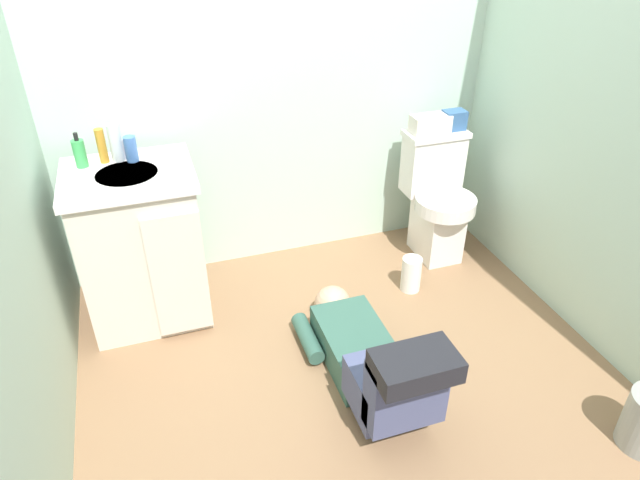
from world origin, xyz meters
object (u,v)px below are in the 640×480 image
(toilet, at_px, (437,198))
(faucet, at_px, (123,150))
(soap_dispenser, at_px, (80,153))
(tissue_box, at_px, (430,124))
(paper_towel_roll, at_px, (411,274))
(toiletry_bag, at_px, (454,120))
(vanity_cabinet, at_px, (142,245))
(bottle_clear, at_px, (116,143))
(person_plumber, at_px, (371,359))
(bottle_amber, at_px, (102,146))
(bottle_blue, at_px, (131,149))

(toilet, xyz_separation_m, faucet, (-1.69, 0.08, 0.50))
(toilet, bearing_deg, soap_dispenser, 178.07)
(tissue_box, xyz_separation_m, paper_towel_roll, (-0.26, -0.41, -0.70))
(faucet, xyz_separation_m, toiletry_bag, (1.79, 0.01, -0.06))
(vanity_cabinet, distance_m, bottle_clear, 0.51)
(toiletry_bag, relative_size, soap_dispenser, 0.75)
(faucet, bearing_deg, soap_dispenser, -173.99)
(faucet, height_order, person_plumber, faucet)
(toiletry_bag, relative_size, paper_towel_roll, 0.61)
(toilet, bearing_deg, toiletry_bag, 40.77)
(person_plumber, xyz_separation_m, bottle_amber, (-0.97, 1.02, 0.73))
(bottle_blue, distance_m, paper_towel_roll, 1.60)
(faucet, relative_size, bottle_blue, 0.82)
(bottle_amber, bearing_deg, faucet, -0.14)
(toilet, xyz_separation_m, tissue_box, (-0.05, 0.09, 0.43))
(toilet, height_order, toiletry_bag, toiletry_bag)
(toilet, bearing_deg, faucet, 177.18)
(soap_dispenser, xyz_separation_m, bottle_blue, (0.23, -0.01, -0.01))
(person_plumber, xyz_separation_m, bottle_blue, (-0.84, 0.99, 0.70))
(toiletry_bag, xyz_separation_m, paper_towel_roll, (-0.41, -0.41, -0.70))
(tissue_box, height_order, bottle_amber, bottle_amber)
(bottle_clear, height_order, paper_towel_roll, bottle_clear)
(toilet, xyz_separation_m, toiletry_bag, (0.10, 0.09, 0.44))
(person_plumber, distance_m, toiletry_bag, 1.51)
(vanity_cabinet, height_order, toiletry_bag, toiletry_bag)
(soap_dispenser, bearing_deg, toilet, -1.93)
(person_plumber, distance_m, bottle_amber, 1.58)
(person_plumber, relative_size, paper_towel_roll, 5.22)
(bottle_clear, bearing_deg, bottle_amber, -179.14)
(toilet, height_order, paper_towel_roll, toilet)
(person_plumber, distance_m, bottle_blue, 1.48)
(vanity_cabinet, distance_m, bottle_amber, 0.51)
(vanity_cabinet, distance_m, paper_towel_roll, 1.44)
(bottle_clear, distance_m, paper_towel_roll, 1.68)
(toilet, distance_m, soap_dispenser, 1.95)
(toilet, height_order, vanity_cabinet, vanity_cabinet)
(toilet, bearing_deg, paper_towel_roll, -133.20)
(person_plumber, bearing_deg, bottle_clear, 131.77)
(toilet, height_order, bottle_amber, bottle_amber)
(toilet, distance_m, faucet, 1.76)
(vanity_cabinet, distance_m, toiletry_bag, 1.84)
(vanity_cabinet, bearing_deg, toiletry_bag, 4.90)
(vanity_cabinet, height_order, tissue_box, tissue_box)
(vanity_cabinet, height_order, soap_dispenser, soap_dispenser)
(faucet, height_order, tissue_box, faucet)
(toilet, bearing_deg, bottle_blue, 178.06)
(soap_dispenser, bearing_deg, bottle_blue, -1.82)
(faucet, bearing_deg, toiletry_bag, 0.24)
(faucet, distance_m, tissue_box, 1.64)
(toilet, distance_m, paper_towel_roll, 0.51)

